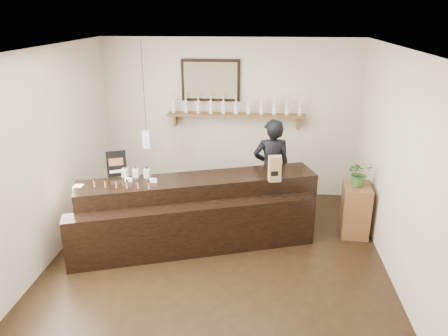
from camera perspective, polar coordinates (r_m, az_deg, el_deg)
ground at (r=6.04m, az=-0.99°, el=-12.34°), size 5.00×5.00×0.00m
room_shell at (r=5.33m, az=-1.10°, el=3.32°), size 5.00×5.00×5.00m
back_wall_decor at (r=7.62m, az=-0.33°, el=8.86°), size 2.66×0.96×1.69m
counter at (r=6.36m, az=-3.47°, el=-5.98°), size 3.45×1.97×1.12m
promo_sign at (r=6.43m, az=-13.87°, el=0.53°), size 0.26×0.13×0.39m
paper_bag at (r=6.13m, az=6.63°, el=-0.09°), size 0.19×0.15×0.36m
tape_dispenser at (r=6.19m, az=6.96°, el=-1.27°), size 0.13×0.08×0.11m
side_cabinet at (r=6.90m, az=16.78°, el=-5.22°), size 0.43×0.57×0.78m
potted_plant at (r=6.68m, az=17.28°, el=-0.67°), size 0.38×0.34×0.39m
shopkeeper at (r=7.01m, az=6.24°, el=0.71°), size 0.74×0.56×1.86m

